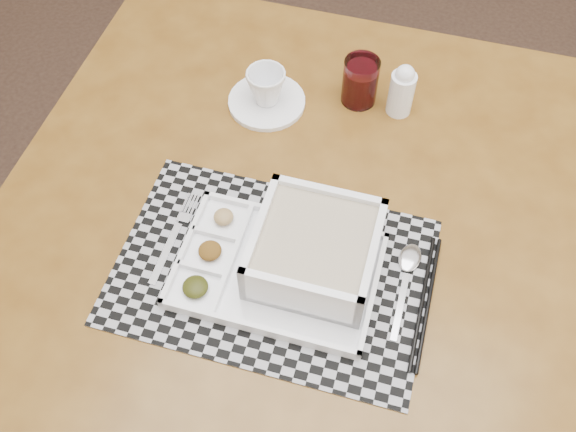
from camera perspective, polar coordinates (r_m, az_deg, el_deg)
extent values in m
plane|color=black|center=(1.91, 9.52, -8.15)|extent=(5.00, 5.00, 0.00)
cube|color=#53310F|center=(1.12, 1.06, -0.09)|extent=(1.17, 1.17, 0.04)
cylinder|color=#53310F|center=(1.82, -9.75, 8.22)|extent=(0.05, 0.05, 0.74)
cylinder|color=#53310F|center=(1.74, 20.26, 1.59)|extent=(0.05, 0.05, 0.74)
cube|color=#53310F|center=(1.46, 5.76, 12.73)|extent=(0.90, 0.15, 0.08)
cube|color=#53310F|center=(1.31, -18.34, 2.80)|extent=(0.15, 0.90, 0.08)
cube|color=#53310F|center=(1.21, 22.30, -6.59)|extent=(0.15, 0.90, 0.08)
cube|color=#96969C|center=(1.04, -1.42, -4.92)|extent=(0.54, 0.40, 0.00)
cube|color=white|center=(1.03, -0.95, -4.98)|extent=(0.35, 0.26, 0.01)
cube|color=white|center=(1.08, 0.62, 0.05)|extent=(0.32, 0.05, 0.01)
cube|color=white|center=(0.98, -2.72, -9.88)|extent=(0.32, 0.05, 0.01)
cube|color=white|center=(1.06, -9.09, -2.62)|extent=(0.04, 0.22, 0.01)
cube|color=white|center=(1.01, 7.60, -6.72)|extent=(0.04, 0.22, 0.01)
cube|color=white|center=(1.04, -4.94, -3.68)|extent=(0.03, 0.20, 0.01)
cube|color=white|center=(1.03, -7.78, -4.68)|extent=(0.08, 0.02, 0.01)
cube|color=white|center=(1.06, -6.53, -1.62)|extent=(0.08, 0.02, 0.01)
ellipsoid|color=black|center=(1.02, -8.24, -6.25)|extent=(0.04, 0.04, 0.02)
ellipsoid|color=#492B0C|center=(1.04, -6.96, -3.07)|extent=(0.04, 0.04, 0.02)
ellipsoid|color=olive|center=(1.08, -5.75, -0.07)|extent=(0.03, 0.03, 0.02)
cube|color=white|center=(1.03, 2.33, -4.01)|extent=(0.21, 0.21, 0.01)
cube|color=white|center=(1.05, 3.60, 1.04)|extent=(0.19, 0.04, 0.08)
cube|color=white|center=(0.96, 1.07, -7.34)|extent=(0.19, 0.04, 0.08)
cube|color=white|center=(1.01, -2.46, -1.80)|extent=(0.04, 0.19, 0.08)
cube|color=white|center=(1.00, 7.36, -4.13)|extent=(0.04, 0.19, 0.08)
cube|color=tan|center=(1.00, 2.39, -3.08)|extent=(0.19, 0.19, 0.07)
cube|color=silver|center=(1.07, -10.65, -3.34)|extent=(0.03, 0.12, 0.00)
cube|color=silver|center=(1.11, -9.23, -0.14)|extent=(0.02, 0.02, 0.00)
cube|color=silver|center=(1.13, -9.11, 1.19)|extent=(0.01, 0.04, 0.00)
cube|color=silver|center=(1.12, -8.83, 1.12)|extent=(0.01, 0.04, 0.00)
cube|color=silver|center=(1.12, -8.54, 1.05)|extent=(0.01, 0.04, 0.00)
cube|color=silver|center=(1.12, -8.26, 0.99)|extent=(0.01, 0.04, 0.00)
cube|color=silver|center=(1.02, 9.93, -7.91)|extent=(0.03, 0.12, 0.00)
ellipsoid|color=silver|center=(1.07, 10.79, -3.67)|extent=(0.04, 0.06, 0.01)
cylinder|color=black|center=(1.03, 11.84, -7.42)|extent=(0.04, 0.24, 0.01)
cylinder|color=black|center=(1.03, 12.38, -7.54)|extent=(0.04, 0.24, 0.01)
cylinder|color=white|center=(1.26, -1.90, 10.13)|extent=(0.15, 0.15, 0.01)
imported|color=white|center=(1.24, -1.95, 11.42)|extent=(0.09, 0.09, 0.07)
cylinder|color=white|center=(1.25, 6.44, 11.81)|extent=(0.07, 0.07, 0.10)
cylinder|color=#390409|center=(1.26, 6.39, 11.45)|extent=(0.06, 0.06, 0.07)
cylinder|color=white|center=(1.24, 10.02, 10.66)|extent=(0.05, 0.05, 0.09)
sphere|color=white|center=(1.21, 10.37, 12.30)|extent=(0.04, 0.04, 0.04)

